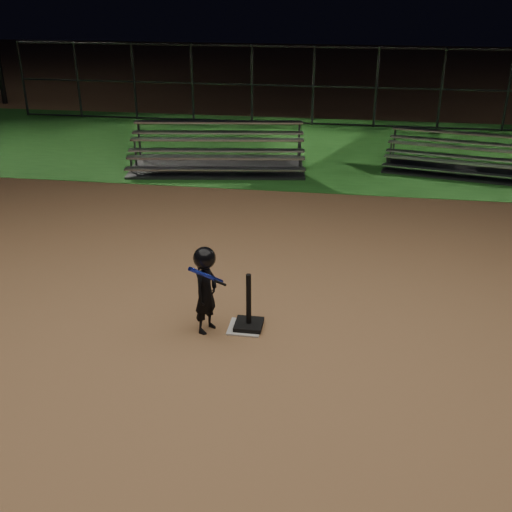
{
  "coord_description": "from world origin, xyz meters",
  "views": [
    {
      "loc": [
        1.27,
        -7.18,
        4.43
      ],
      "look_at": [
        0.0,
        1.0,
        0.65
      ],
      "focal_mm": 42.92,
      "sensor_mm": 36.0,
      "label": 1
    }
  ],
  "objects_px": {
    "child_batter": "(206,287)",
    "bleacher_left": "(218,160)",
    "batting_tee": "(249,317)",
    "home_plate": "(245,327)",
    "bleacher_right": "(459,165)"
  },
  "relations": [
    {
      "from": "batting_tee",
      "to": "bleacher_right",
      "type": "xyz_separation_m",
      "value": [
        3.95,
        8.21,
        0.01
      ]
    },
    {
      "from": "home_plate",
      "to": "batting_tee",
      "type": "height_order",
      "value": "batting_tee"
    },
    {
      "from": "home_plate",
      "to": "child_batter",
      "type": "distance_m",
      "value": 0.83
    },
    {
      "from": "batting_tee",
      "to": "child_batter",
      "type": "distance_m",
      "value": 0.75
    },
    {
      "from": "home_plate",
      "to": "batting_tee",
      "type": "bearing_deg",
      "value": 19.62
    },
    {
      "from": "home_plate",
      "to": "bleacher_right",
      "type": "bearing_deg",
      "value": 64.07
    },
    {
      "from": "child_batter",
      "to": "bleacher_left",
      "type": "relative_size",
      "value": 0.27
    },
    {
      "from": "batting_tee",
      "to": "child_batter",
      "type": "xyz_separation_m",
      "value": [
        -0.56,
        -0.14,
        0.49
      ]
    },
    {
      "from": "child_batter",
      "to": "bleacher_left",
      "type": "xyz_separation_m",
      "value": [
        -1.5,
        7.7,
        -0.44
      ]
    },
    {
      "from": "home_plate",
      "to": "bleacher_left",
      "type": "height_order",
      "value": "bleacher_left"
    },
    {
      "from": "child_batter",
      "to": "bleacher_left",
      "type": "distance_m",
      "value": 7.86
    },
    {
      "from": "home_plate",
      "to": "child_batter",
      "type": "bearing_deg",
      "value": -166.49
    },
    {
      "from": "batting_tee",
      "to": "home_plate",
      "type": "bearing_deg",
      "value": -160.38
    },
    {
      "from": "batting_tee",
      "to": "child_batter",
      "type": "relative_size",
      "value": 0.64
    },
    {
      "from": "bleacher_right",
      "to": "batting_tee",
      "type": "bearing_deg",
      "value": -104.0
    }
  ]
}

